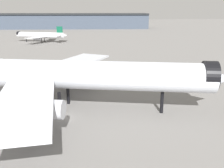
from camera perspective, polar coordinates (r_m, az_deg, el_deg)
ground at (r=48.70m, az=-11.21°, el=-7.31°), size 900.00×900.00×0.00m
airliner_near_gate at (r=49.74m, az=-8.58°, el=1.95°), size 58.58×52.60×16.03m
airliner_far_taxiway at (r=161.70m, az=-15.74°, el=10.53°), size 33.29×29.70×9.53m
terminal_building at (r=275.30m, az=-14.85°, el=13.59°), size 206.49×41.32×28.98m
service_truck_front at (r=75.03m, az=15.85°, el=2.14°), size 5.71×5.27×3.00m
traffic_cone_near_nose at (r=78.05m, az=12.45°, el=1.94°), size 0.45×0.45×0.57m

